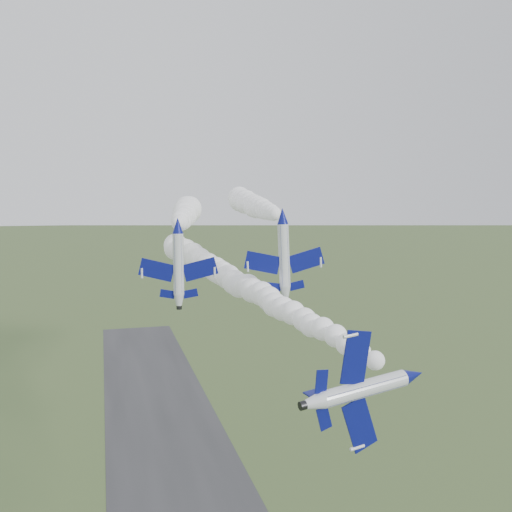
{
  "coord_description": "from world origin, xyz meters",
  "views": [
    {
      "loc": [
        -11.51,
        -51.47,
        47.94
      ],
      "look_at": [
        7.07,
        17.05,
        40.67
      ],
      "focal_mm": 40.0,
      "sensor_mm": 36.0,
      "label": 1
    }
  ],
  "objects": [
    {
      "name": "jet_pair_left",
      "position": [
        -2.15,
        21.21,
        44.46
      ],
      "size": [
        10.07,
        11.89,
        2.93
      ],
      "rotation": [
        0.0,
        -0.0,
        -0.17
      ],
      "color": "silver"
    },
    {
      "name": "jet_pair_right",
      "position": [
        11.58,
        20.24,
        45.6
      ],
      "size": [
        10.7,
        12.7,
        3.15
      ],
      "rotation": [
        0.0,
        -0.04,
        -0.13
      ],
      "color": "silver"
    },
    {
      "name": "jet_lead",
      "position": [
        13.15,
        -10.61,
        33.29
      ],
      "size": [
        3.43,
        11.81,
        9.73
      ],
      "rotation": [
        0.0,
        1.48,
        0.17
      ],
      "color": "silver"
    },
    {
      "name": "smoke_trail_jet_pair_right",
      "position": [
        16.67,
        54.81,
        46.57
      ],
      "size": [
        13.95,
        64.19,
        5.45
      ],
      "primitive_type": null,
      "rotation": [
        0.0,
        0.0,
        -0.13
      ],
      "color": "silver"
    },
    {
      "name": "smoke_trail_jet_pair_left",
      "position": [
        3.7,
        55.1,
        45.04
      ],
      "size": [
        16.64,
        64.13,
        5.88
      ],
      "primitive_type": null,
      "rotation": [
        0.0,
        0.0,
        -0.17
      ],
      "color": "silver"
    },
    {
      "name": "smoke_trail_jet_lead",
      "position": [
        7.14,
        27.22,
        35.86
      ],
      "size": [
        16.67,
        70.49,
        4.65
      ],
      "primitive_type": null,
      "rotation": [
        0.0,
        0.0,
        0.17
      ],
      "color": "silver"
    }
  ]
}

